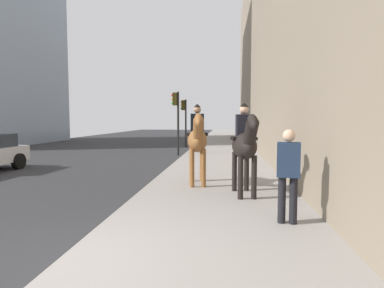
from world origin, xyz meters
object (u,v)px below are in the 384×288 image
at_px(mounted_horse_far, 245,144).
at_px(traffic_light_near_curb, 176,113).
at_px(pedestrian_greeting, 288,170).
at_px(mounted_horse_near, 197,139).
at_px(traffic_light_far_curb, 184,115).

xyz_separation_m(mounted_horse_far, traffic_light_near_curb, (9.94, 3.17, 0.99)).
bearing_deg(pedestrian_greeting, mounted_horse_near, 38.99).
height_order(traffic_light_near_curb, traffic_light_far_curb, traffic_light_near_curb).
xyz_separation_m(traffic_light_near_curb, traffic_light_far_curb, (5.17, 0.20, -0.07)).
height_order(mounted_horse_near, traffic_light_far_curb, traffic_light_far_curb).
xyz_separation_m(mounted_horse_far, traffic_light_far_curb, (15.11, 3.37, 0.92)).
xyz_separation_m(mounted_horse_near, pedestrian_greeting, (-3.37, -1.92, -0.33)).
xyz_separation_m(mounted_horse_near, mounted_horse_far, (-1.24, -1.27, -0.04)).
distance_m(mounted_horse_near, traffic_light_near_curb, 8.96).
xyz_separation_m(mounted_horse_near, traffic_light_near_curb, (8.70, 1.90, 0.95)).
xyz_separation_m(pedestrian_greeting, traffic_light_far_curb, (17.23, 4.02, 1.21)).
distance_m(mounted_horse_far, traffic_light_far_curb, 15.51).
height_order(mounted_horse_far, traffic_light_far_curb, traffic_light_far_curb).
distance_m(mounted_horse_near, traffic_light_far_curb, 14.05).
height_order(mounted_horse_near, mounted_horse_far, mounted_horse_near).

